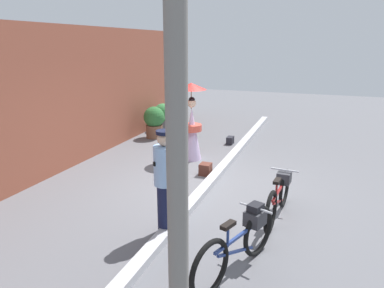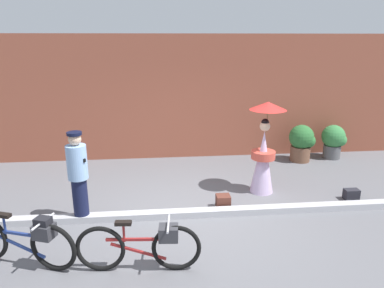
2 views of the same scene
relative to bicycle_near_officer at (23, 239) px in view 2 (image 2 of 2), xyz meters
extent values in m
plane|color=slate|center=(2.44, 1.22, -0.41)|extent=(30.00, 30.00, 0.00)
cube|color=brown|center=(2.44, 4.79, 1.19)|extent=(14.00, 0.40, 3.21)
cube|color=#B2B2B7|center=(2.44, 1.22, -0.35)|extent=(14.00, 0.20, 0.12)
torus|color=black|center=(0.44, -0.15, -0.06)|extent=(0.69, 0.30, 0.71)
cube|color=navy|center=(-0.08, 0.03, 0.08)|extent=(0.87, 0.34, 0.04)
cube|color=navy|center=(-0.08, 0.03, -0.11)|extent=(0.76, 0.30, 0.29)
cylinder|color=navy|center=(-0.26, 0.09, 0.20)|extent=(0.03, 0.03, 0.29)
cube|color=black|center=(-0.26, 0.09, 0.34)|extent=(0.24, 0.16, 0.05)
cylinder|color=silver|center=(0.33, -0.12, 0.32)|extent=(0.19, 0.46, 0.03)
cube|color=#333338|center=(0.33, -0.12, 0.18)|extent=(0.32, 0.29, 0.20)
cube|color=black|center=(0.33, -0.12, 0.31)|extent=(0.24, 0.22, 0.14)
torus|color=black|center=(2.11, -0.31, -0.07)|extent=(0.69, 0.12, 0.68)
torus|color=black|center=(1.08, -0.23, -0.07)|extent=(0.69, 0.12, 0.68)
cube|color=maroon|center=(1.59, -0.27, 0.07)|extent=(0.87, 0.11, 0.04)
cube|color=maroon|center=(1.59, -0.27, -0.12)|extent=(0.76, 0.09, 0.27)
cylinder|color=maroon|center=(1.41, -0.25, 0.18)|extent=(0.03, 0.03, 0.28)
cube|color=black|center=(1.41, -0.25, 0.32)|extent=(0.23, 0.11, 0.05)
cylinder|color=silver|center=(2.01, -0.30, 0.30)|extent=(0.07, 0.48, 0.03)
cube|color=#333338|center=(2.01, -0.30, 0.16)|extent=(0.28, 0.24, 0.20)
cylinder|color=#141938|center=(0.53, 1.26, -0.02)|extent=(0.26, 0.26, 0.79)
cylinder|color=#8CB2E0|center=(0.53, 1.26, 0.68)|extent=(0.34, 0.34, 0.59)
sphere|color=#D8B293|center=(0.53, 1.26, 1.08)|extent=(0.21, 0.21, 0.21)
cylinder|color=black|center=(0.53, 1.26, 1.18)|extent=(0.25, 0.25, 0.05)
cube|color=black|center=(0.53, 1.26, 0.74)|extent=(0.34, 0.25, 0.06)
cone|color=silver|center=(4.04, 2.16, 0.24)|extent=(0.48, 0.48, 1.31)
cylinder|color=#D14C3D|center=(4.04, 2.16, 0.40)|extent=(0.49, 0.49, 0.16)
sphere|color=beige|center=(4.04, 2.16, 1.00)|extent=(0.21, 0.21, 0.21)
sphere|color=black|center=(4.04, 2.16, 1.07)|extent=(0.16, 0.16, 0.16)
cylinder|color=olive|center=(4.09, 2.19, 1.13)|extent=(0.02, 0.02, 0.55)
cone|color=red|center=(4.09, 2.19, 1.40)|extent=(0.74, 0.74, 0.16)
cylinder|color=brown|center=(5.60, 3.98, -0.22)|extent=(0.51, 0.51, 0.39)
sphere|color=#2D6B33|center=(5.60, 3.98, 0.23)|extent=(0.63, 0.63, 0.63)
sphere|color=#2D6B33|center=(5.76, 3.88, 0.15)|extent=(0.35, 0.35, 0.35)
cylinder|color=#59595B|center=(6.54, 4.12, -0.24)|extent=(0.45, 0.45, 0.35)
sphere|color=#387F42|center=(6.54, 4.12, 0.18)|extent=(0.61, 0.61, 0.61)
sphere|color=#387F42|center=(6.69, 4.03, 0.11)|extent=(0.34, 0.34, 0.34)
cube|color=#26262D|center=(5.72, 1.61, -0.31)|extent=(0.29, 0.17, 0.21)
cube|color=black|center=(5.72, 1.56, -0.26)|extent=(0.24, 0.06, 0.08)
cube|color=#592D23|center=(3.10, 1.49, -0.29)|extent=(0.26, 0.24, 0.26)
cube|color=#47241C|center=(3.10, 1.41, -0.22)|extent=(0.22, 0.08, 0.09)
camera|label=1|loc=(-3.92, -0.82, 2.40)|focal=33.23mm
camera|label=2|loc=(1.89, -4.60, 2.69)|focal=33.50mm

